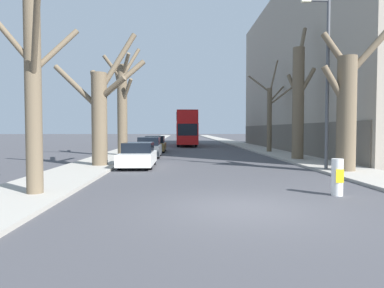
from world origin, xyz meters
The scene contains 16 objects.
ground_plane centered at (0.00, 0.00, 0.00)m, with size 300.00×300.00×0.00m, color #424247.
sidewalk_left centered at (-6.45, 50.00, 0.06)m, with size 2.91×120.00×0.12m, color #A39E93.
sidewalk_right centered at (6.45, 50.00, 0.06)m, with size 2.91×120.00×0.12m, color #A39E93.
building_facade_right centered at (12.89, 24.14, 7.83)m, with size 10.08×32.96×15.68m.
street_tree_left_0 centered at (-6.02, 1.70, 3.55)m, with size 3.27×4.45×7.08m.
street_tree_left_1 centered at (-5.91, 9.97, 3.12)m, with size 5.22×2.05×7.34m.
street_tree_left_2 centered at (-5.97, 17.30, 3.93)m, with size 2.71×2.94×8.30m.
street_tree_right_0 centered at (6.12, 7.01, 3.11)m, with size 3.47×2.33×7.08m.
street_tree_right_1 centered at (6.13, 13.56, 3.97)m, with size 1.83×2.77×9.22m.
street_tree_right_2 centered at (6.28, 21.00, 3.46)m, with size 4.53×2.70×8.32m.
double_decker_bus centered at (-0.80, 34.82, 2.41)m, with size 2.46×11.57×4.25m.
parked_car_0 centered at (-3.91, 9.88, 0.63)m, with size 1.75×4.16×1.33m.
parked_car_1 centered at (-3.91, 16.50, 0.69)m, with size 1.70×4.16×1.48m.
parked_car_2 centered at (-3.91, 22.59, 0.68)m, with size 1.87×4.49×1.45m.
lamp_post centered at (5.33, 7.55, 4.60)m, with size 1.40×0.20×8.28m.
traffic_bollard centered at (3.19, 1.60, 0.57)m, with size 0.35×0.36×1.14m.
Camera 1 is at (-1.63, -8.67, 2.03)m, focal length 32.00 mm.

